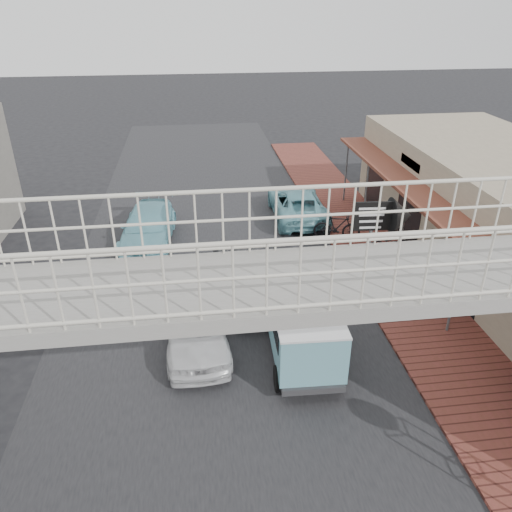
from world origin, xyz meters
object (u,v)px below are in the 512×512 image
object	(u,v)px
motorcycle_near	(392,244)
arrow_sign	(398,217)
white_hatchback	(195,322)
angkot_far	(148,227)
angkot_van	(302,321)
angkot_curb	(297,204)
motorcycle_far	(337,227)
dark_sedan	(245,277)

from	to	relation	value
motorcycle_near	arrow_sign	distance (m)	3.46
white_hatchback	arrow_sign	world-z (taller)	arrow_sign
angkot_far	angkot_van	bearing A→B (deg)	-55.22
angkot_curb	angkot_van	size ratio (longest dim) A/B	1.23
motorcycle_far	white_hatchback	bearing A→B (deg)	151.24
angkot_curb	angkot_far	world-z (taller)	angkot_far
angkot_far	arrow_sign	world-z (taller)	arrow_sign
white_hatchback	arrow_sign	size ratio (longest dim) A/B	1.32
white_hatchback	motorcycle_near	xyz separation A→B (m)	(7.68, 4.51, -0.20)
dark_sedan	angkot_van	size ratio (longest dim) A/B	1.10
motorcycle_near	arrow_sign	world-z (taller)	arrow_sign
dark_sedan	motorcycle_near	distance (m)	6.32
angkot_far	white_hatchback	bearing A→B (deg)	-71.21
angkot_van	arrow_sign	world-z (taller)	arrow_sign
arrow_sign	angkot_curb	bearing A→B (deg)	108.67
motorcycle_near	motorcycle_far	bearing A→B (deg)	62.09
angkot_curb	angkot_far	size ratio (longest dim) A/B	1.00
dark_sedan	arrow_sign	distance (m)	5.35
angkot_van	angkot_curb	bearing A→B (deg)	81.06
angkot_van	motorcycle_far	xyz separation A→B (m)	(3.03, 7.15, -0.53)
dark_sedan	motorcycle_far	world-z (taller)	dark_sedan
angkot_van	motorcycle_near	world-z (taller)	angkot_van
angkot_van	angkot_far	bearing A→B (deg)	122.31
dark_sedan	angkot_curb	world-z (taller)	dark_sedan
dark_sedan	angkot_far	world-z (taller)	dark_sedan
angkot_curb	angkot_far	xyz separation A→B (m)	(-6.60, -1.82, 0.03)
angkot_curb	motorcycle_near	xyz separation A→B (m)	(2.86, -4.33, -0.13)
white_hatchback	angkot_far	size ratio (longest dim) A/B	0.90
white_hatchback	angkot_far	bearing A→B (deg)	101.80
motorcycle_far	angkot_van	bearing A→B (deg)	172.31
angkot_far	angkot_van	size ratio (longest dim) A/B	1.23
dark_sedan	motorcycle_far	size ratio (longest dim) A/B	2.27
angkot_far	angkot_van	world-z (taller)	angkot_van
angkot_van	dark_sedan	bearing A→B (deg)	111.08
angkot_curb	motorcycle_near	distance (m)	5.19
angkot_far	angkot_van	distance (m)	9.31
motorcycle_near	motorcycle_far	distance (m)	2.40
dark_sedan	angkot_far	size ratio (longest dim) A/B	0.90
angkot_far	motorcycle_near	size ratio (longest dim) A/B	2.84
angkot_curb	motorcycle_far	bearing A→B (deg)	113.03
dark_sedan	arrow_sign	xyz separation A→B (m)	(4.92, -0.33, 2.07)
motorcycle_near	dark_sedan	bearing A→B (deg)	124.12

